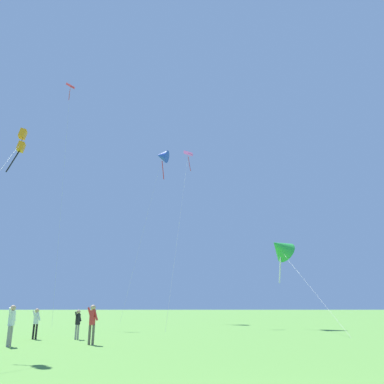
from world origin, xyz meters
TOP-DOWN VIEW (x-y plane):
  - kite_blue_delta at (-5.69, 43.85)m, footprint 4.63×7.46m
  - kite_pink_low at (-2.07, 33.50)m, footprint 2.02×11.37m
  - kite_green_small at (6.00, 27.57)m, footprint 3.00×11.51m
  - kite_red_high at (-16.27, 35.53)m, footprint 3.34×7.16m
  - kite_orange_box at (-9.71, 11.04)m, footprint 1.68×9.32m
  - person_near_tree at (-9.76, 12.55)m, footprint 0.24×0.58m
  - person_with_spool at (-7.85, 16.47)m, footprint 0.33×0.46m
  - person_child_small at (-10.18, 16.55)m, footprint 0.52×0.22m
  - person_in_red_shirt at (-6.32, 13.41)m, footprint 0.58×0.24m

SIDE VIEW (x-z plane):
  - person_with_spool at x=-7.85m, z-range 0.16..1.71m
  - person_child_small at x=-10.18m, z-range 0.16..1.77m
  - person_near_tree at x=-9.76m, z-range 0.18..1.96m
  - person_in_red_shirt at x=-6.32m, z-range 0.18..1.98m
  - kite_green_small at x=6.00m, z-range 2.66..10.48m
  - kite_orange_box at x=-9.71m, z-range 4.25..14.15m
  - kite_pink_low at x=-2.07m, z-range 7.40..25.85m
  - kite_blue_delta at x=-5.69m, z-range 10.23..32.76m
  - kite_red_high at x=-16.27m, z-range 11.22..39.35m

